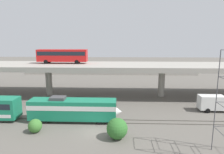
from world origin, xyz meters
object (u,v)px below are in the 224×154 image
(parked_car_0, at_px, (88,67))
(parked_car_5, at_px, (59,68))
(parked_car_4, at_px, (131,67))
(parked_car_3, at_px, (143,67))
(service_truck_west, at_px, (216,103))
(transit_bus_on_overpass, at_px, (62,55))
(parked_car_2, at_px, (50,67))
(parked_car_6, at_px, (158,69))
(parked_car_1, at_px, (83,68))
(train_locomotive, at_px, (77,109))

(parked_car_0, xyz_separation_m, parked_car_5, (-11.31, -2.88, 0.00))
(parked_car_4, bearing_deg, parked_car_3, -175.32)
(parked_car_3, bearing_deg, parked_car_0, -177.41)
(service_truck_west, xyz_separation_m, parked_car_5, (-42.68, 42.85, 0.46))
(transit_bus_on_overpass, bearing_deg, parked_car_2, -65.71)
(parked_car_0, relative_size, parked_car_3, 0.91)
(transit_bus_on_overpass, relative_size, parked_car_0, 2.90)
(parked_car_4, distance_m, parked_car_6, 10.96)
(service_truck_west, height_order, parked_car_1, service_truck_west)
(parked_car_1, relative_size, parked_car_5, 0.99)
(parked_car_4, bearing_deg, transit_bus_on_overpass, 62.08)
(train_locomotive, bearing_deg, parked_car_0, 96.81)
(parked_car_4, xyz_separation_m, parked_car_6, (10.45, -3.33, -0.00))
(transit_bus_on_overpass, xyz_separation_m, parked_car_5, (-10.46, 31.51, -7.63))
(parked_car_1, bearing_deg, transit_bus_on_overpass, -88.41)
(parked_car_0, bearing_deg, parked_car_5, 14.30)
(parked_car_1, bearing_deg, parked_car_6, -0.51)
(parked_car_3, bearing_deg, parked_car_2, -177.06)
(parked_car_2, relative_size, parked_car_3, 1.00)
(transit_bus_on_overpass, distance_m, parked_car_0, 35.24)
(service_truck_west, height_order, parked_car_0, service_truck_west)
(parked_car_0, height_order, parked_car_5, same)
(parked_car_6, bearing_deg, transit_bus_on_overpass, 47.54)
(train_locomotive, bearing_deg, parked_car_5, 109.74)
(train_locomotive, relative_size, transit_bus_on_overpass, 1.27)
(parked_car_0, xyz_separation_m, parked_car_1, (-1.74, -2.44, 0.00))
(parked_car_0, relative_size, parked_car_2, 0.91)
(transit_bus_on_overpass, bearing_deg, parked_car_3, -123.62)
(parked_car_1, bearing_deg, parked_car_2, 174.03)
(parked_car_4, bearing_deg, parked_car_1, 8.95)
(service_truck_west, relative_size, parked_car_6, 1.70)
(service_truck_west, distance_m, parked_car_3, 47.56)
(parked_car_3, xyz_separation_m, parked_car_4, (-5.00, -0.41, -0.00))
(parked_car_3, distance_m, parked_car_6, 6.61)
(parked_car_2, height_order, parked_car_3, same)
(parked_car_5, bearing_deg, parked_car_3, 6.56)
(service_truck_west, height_order, parked_car_2, service_truck_west)
(parked_car_2, height_order, parked_car_4, same)
(parked_car_5, bearing_deg, parked_car_0, 14.30)
(train_locomotive, height_order, transit_bus_on_overpass, transit_bus_on_overpass)
(service_truck_west, xyz_separation_m, parked_car_3, (-8.67, 46.76, 0.46))
(transit_bus_on_overpass, distance_m, parked_car_6, 43.62)
(train_locomotive, xyz_separation_m, parked_car_3, (16.54, 52.58, -0.09))
(parked_car_1, bearing_deg, parked_car_5, -177.37)
(service_truck_west, bearing_deg, parked_car_0, 124.45)
(transit_bus_on_overpass, bearing_deg, parked_car_5, -71.63)
(parked_car_0, distance_m, parked_car_6, 28.28)
(parked_car_0, height_order, parked_car_2, same)
(parked_car_0, height_order, parked_car_3, same)
(parked_car_0, relative_size, parked_car_6, 1.03)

